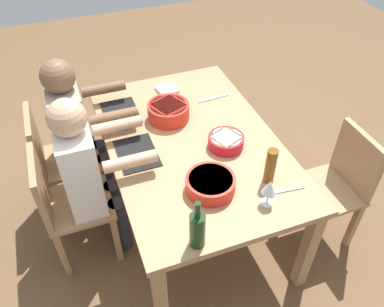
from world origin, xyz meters
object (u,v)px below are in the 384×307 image
wine_glass (269,188)px  chair_far_right (337,183)px  chair_near_center (64,203)px  beer_bottle (270,166)px  diner_near_center (88,171)px  wine_bottle (197,229)px  diner_near_left (78,127)px  serving_bowl_greens (169,110)px  serving_bowl_pasta (226,141)px  dining_table (192,150)px  chair_near_left (57,157)px  serving_bowl_fruit (210,183)px  napkin_stack (167,89)px

wine_glass → chair_far_right: bearing=105.5°
chair_near_center → beer_bottle: bearing=67.0°
diner_near_center → wine_bottle: 0.85m
diner_near_left → wine_bottle: diner_near_left is taller
wine_bottle → diner_near_center: bearing=-150.6°
serving_bowl_greens → wine_glass: 0.93m
serving_bowl_greens → serving_bowl_pasta: size_ratio=1.27×
chair_near_center → diner_near_center: bearing=90.0°
serving_bowl_greens → serving_bowl_pasta: serving_bowl_greens is taller
dining_table → diner_near_left: size_ratio=1.34×
wine_glass → serving_bowl_greens: bearing=-164.1°
diner_near_center → serving_bowl_greens: size_ratio=4.35×
diner_near_center → wine_bottle: size_ratio=4.14×
chair_near_left → serving_bowl_greens: (0.17, 0.77, 0.32)m
serving_bowl_fruit → diner_near_left: bearing=-145.2°
serving_bowl_greens → napkin_stack: (-0.32, 0.09, -0.05)m
chair_near_left → beer_bottle: 1.49m
chair_far_right → diner_near_left: (-0.88, -1.49, 0.21)m
serving_bowl_pasta → wine_bottle: wine_bottle is taller
serving_bowl_pasta → beer_bottle: 0.37m
napkin_stack → wine_bottle: bearing=-11.5°
diner_near_center → diner_near_left: (-0.44, 0.00, 0.00)m
chair_near_left → napkin_stack: chair_near_left is taller
diner_near_center → beer_bottle: (0.47, 0.93, 0.15)m
serving_bowl_greens → beer_bottle: (0.74, 0.34, 0.05)m
diner_near_center → chair_near_left: (-0.44, -0.18, -0.21)m
serving_bowl_pasta → napkin_stack: bearing=-168.3°
chair_near_left → wine_bottle: (1.17, 0.59, 0.37)m
dining_table → wine_bottle: 0.79m
serving_bowl_fruit → wine_glass: (0.20, 0.24, 0.07)m
chair_far_right → wine_bottle: wine_bottle is taller
chair_near_center → serving_bowl_fruit: chair_near_center is taller
diner_near_left → serving_bowl_greens: size_ratio=4.35×
dining_table → chair_near_center: chair_near_center is taller
chair_far_right → beer_bottle: bearing=-86.6°
chair_near_center → serving_bowl_greens: size_ratio=3.08×
diner_near_left → serving_bowl_greens: (0.17, 0.59, 0.10)m
chair_far_right → diner_near_center: bearing=-106.5°
dining_table → wine_bottle: size_ratio=5.52×
serving_bowl_pasta → wine_bottle: size_ratio=0.75×
diner_near_left → wine_bottle: bearing=19.3°
serving_bowl_greens → beer_bottle: size_ratio=1.25×
diner_near_center → diner_near_left: 0.44m
diner_near_left → serving_bowl_pasta: size_ratio=5.51×
napkin_stack → serving_bowl_pasta: bearing=11.7°
diner_near_center → serving_bowl_greens: (-0.27, 0.59, 0.10)m
chair_far_right → chair_near_center: 1.73m
wine_bottle → wine_glass: (-0.11, 0.43, 0.01)m
dining_table → wine_glass: 0.68m
chair_near_center → chair_near_left: bearing=180.0°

